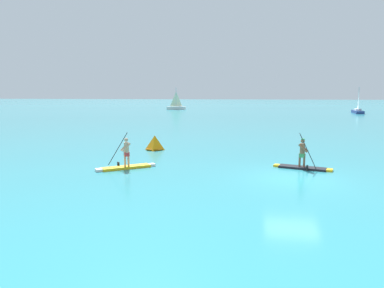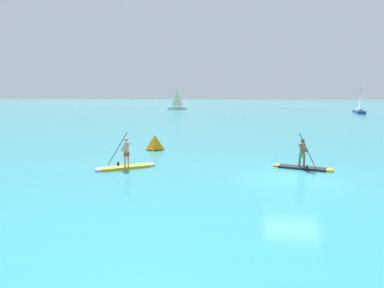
# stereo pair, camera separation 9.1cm
# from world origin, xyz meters

# --- Properties ---
(ground) EXTENTS (440.00, 440.00, 0.00)m
(ground) POSITION_xyz_m (0.00, 0.00, 0.00)
(ground) COLOR teal
(paddleboarder_near_left) EXTENTS (2.82, 2.26, 1.90)m
(paddleboarder_near_left) POSITION_xyz_m (-8.55, 0.90, 0.31)
(paddleboarder_near_left) COLOR yellow
(paddleboarder_near_left) RESTS_ON ground
(paddleboarder_mid_center) EXTENTS (3.02, 1.38, 1.99)m
(paddleboarder_mid_center) POSITION_xyz_m (0.75, 2.34, 0.32)
(paddleboarder_mid_center) COLOR black
(paddleboarder_mid_center) RESTS_ON ground
(race_marker_buoy) EXTENTS (1.24, 1.24, 1.03)m
(race_marker_buoy) POSITION_xyz_m (-8.68, 7.26, 0.45)
(race_marker_buoy) COLOR orange
(race_marker_buoy) RESTS_ON ground
(sailboat_left_horizon) EXTENTS (4.78, 1.51, 5.44)m
(sailboat_left_horizon) POSITION_xyz_m (-19.99, 69.23, 0.74)
(sailboat_left_horizon) COLOR white
(sailboat_left_horizon) RESTS_ON ground
(sailboat_right_horizon) EXTENTS (2.21, 6.62, 5.19)m
(sailboat_right_horizon) POSITION_xyz_m (19.54, 58.96, 0.64)
(sailboat_right_horizon) COLOR navy
(sailboat_right_horizon) RESTS_ON ground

